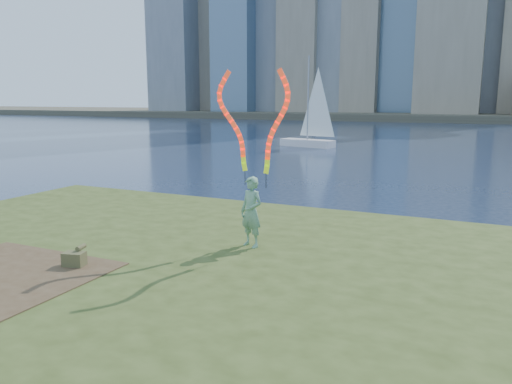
% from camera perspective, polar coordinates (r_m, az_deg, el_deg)
% --- Properties ---
extents(ground, '(320.00, 320.00, 0.00)m').
position_cam_1_polar(ground, '(10.72, -5.71, -10.01)').
color(ground, '#19253E').
rests_on(ground, ground).
extents(grassy_knoll, '(20.00, 18.00, 0.80)m').
position_cam_1_polar(grassy_knoll, '(8.84, -13.53, -12.49)').
color(grassy_knoll, '#364518').
rests_on(grassy_knoll, ground).
extents(far_shore, '(320.00, 40.00, 1.20)m').
position_cam_1_polar(far_shore, '(103.78, 22.34, 8.07)').
color(far_shore, '#474234').
rests_on(far_shore, ground).
extents(woman_with_ribbons, '(1.89, 0.64, 3.84)m').
position_cam_1_polar(woman_with_ribbons, '(9.94, -0.37, 1.89)').
color(woman_with_ribbons, '#1D6530').
rests_on(woman_with_ribbons, grassy_knoll).
extents(canvas_bag, '(0.42, 0.47, 0.35)m').
position_cam_1_polar(canvas_bag, '(9.58, -20.01, -7.16)').
color(canvas_bag, '#433E25').
rests_on(canvas_bag, grassy_knoll).
extents(sailboat, '(4.71, 2.42, 7.09)m').
position_cam_1_polar(sailboat, '(39.94, 6.20, 6.89)').
color(sailboat, white).
rests_on(sailboat, ground).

